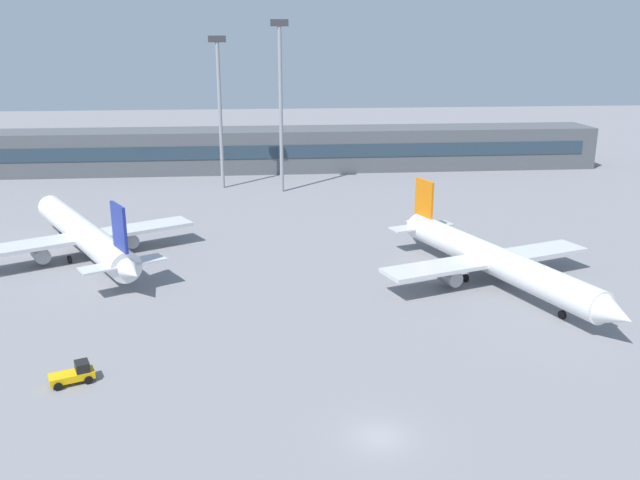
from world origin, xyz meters
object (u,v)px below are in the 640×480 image
airplane_near (494,261)px  floodlight_tower_east (281,97)px  baggage_tug_yellow (75,374)px  floodlight_tower_west (220,103)px  airplane_mid (82,233)px

airplane_near → floodlight_tower_east: 59.10m
baggage_tug_yellow → floodlight_tower_west: 78.52m
airplane_near → baggage_tug_yellow: bearing=-155.6°
airplane_mid → floodlight_tower_west: bearing=67.9°
airplane_near → floodlight_tower_east: floodlight_tower_east is taller
baggage_tug_yellow → floodlight_tower_west: size_ratio=0.14×
floodlight_tower_east → airplane_mid: bearing=-127.4°
floodlight_tower_west → floodlight_tower_east: bearing=-21.2°
airplane_mid → floodlight_tower_east: floodlight_tower_east is taller
airplane_mid → airplane_near: bearing=-17.5°
floodlight_tower_east → floodlight_tower_west: bearing=158.8°
airplane_near → floodlight_tower_west: size_ratio=1.34×
airplane_mid → floodlight_tower_east: (27.93, 36.58, 14.52)m
airplane_near → baggage_tug_yellow: 47.29m
airplane_near → baggage_tug_yellow: size_ratio=9.71×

